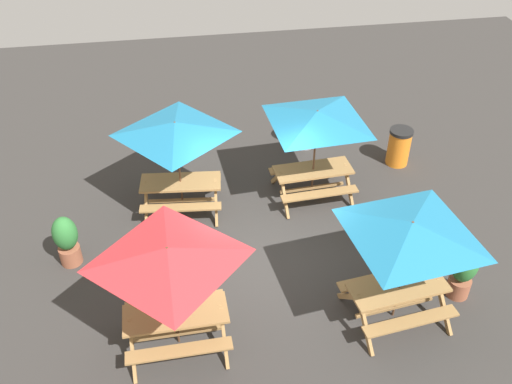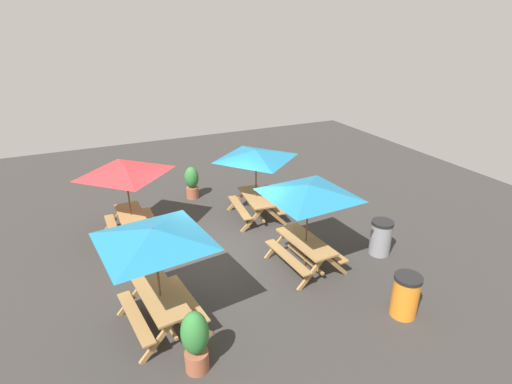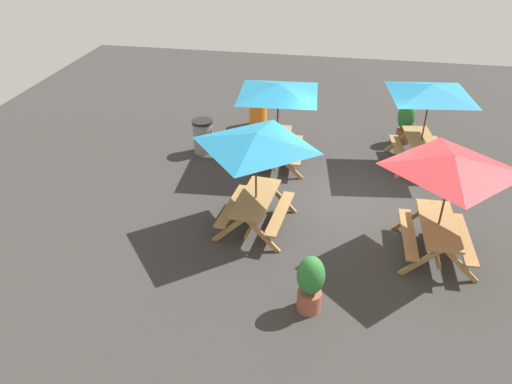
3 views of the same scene
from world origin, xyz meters
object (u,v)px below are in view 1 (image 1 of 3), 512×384
(picnic_table_3, at_px, (410,236))
(trash_bin_gray, at_px, (304,129))
(picnic_table_1, at_px, (317,123))
(trash_bin_orange, at_px, (399,147))
(potted_plant_0, at_px, (66,240))
(picnic_table_2, at_px, (169,262))
(potted_plant_1, at_px, (464,269))
(picnic_table_0, at_px, (176,135))

(picnic_table_3, distance_m, trash_bin_gray, 6.21)
(picnic_table_1, height_order, trash_bin_orange, picnic_table_1)
(trash_bin_gray, height_order, potted_plant_0, potted_plant_0)
(picnic_table_3, bearing_deg, trash_bin_orange, -118.44)
(picnic_table_2, distance_m, potted_plant_0, 3.46)
(potted_plant_1, bearing_deg, picnic_table_1, -59.82)
(picnic_table_1, distance_m, picnic_table_2, 5.08)
(picnic_table_2, bearing_deg, potted_plant_0, -50.32)
(picnic_table_2, relative_size, trash_bin_orange, 2.38)
(picnic_table_0, height_order, trash_bin_orange, picnic_table_0)
(picnic_table_0, bearing_deg, picnic_table_2, 91.22)
(picnic_table_2, xyz_separation_m, potted_plant_1, (-5.42, -0.28, -1.31))
(trash_bin_orange, xyz_separation_m, trash_bin_gray, (2.17, -1.20, 0.00))
(potted_plant_0, height_order, potted_plant_1, potted_plant_1)
(picnic_table_2, distance_m, potted_plant_1, 5.58)
(potted_plant_0, distance_m, potted_plant_1, 7.79)
(picnic_table_1, relative_size, trash_bin_orange, 2.88)
(potted_plant_0, bearing_deg, picnic_table_0, -149.25)
(picnic_table_1, bearing_deg, picnic_table_0, -4.03)
(picnic_table_3, relative_size, trash_bin_gray, 2.86)
(picnic_table_1, relative_size, potted_plant_1, 2.20)
(picnic_table_2, distance_m, picnic_table_3, 4.01)
(trash_bin_orange, bearing_deg, picnic_table_1, 21.48)
(picnic_table_0, xyz_separation_m, potted_plant_0, (2.38, 1.42, -1.37))
(trash_bin_gray, bearing_deg, potted_plant_1, 106.92)
(picnic_table_3, xyz_separation_m, trash_bin_gray, (0.33, -6.02, -1.49))
(potted_plant_0, bearing_deg, picnic_table_1, -165.53)
(picnic_table_0, relative_size, picnic_table_3, 0.83)
(picnic_table_0, relative_size, trash_bin_orange, 2.38)
(picnic_table_0, height_order, picnic_table_1, same)
(picnic_table_2, distance_m, trash_bin_orange, 7.71)
(trash_bin_orange, bearing_deg, potted_plant_1, 84.46)
(picnic_table_0, bearing_deg, picnic_table_3, 139.66)
(picnic_table_0, distance_m, trash_bin_orange, 5.83)
(picnic_table_1, distance_m, trash_bin_gray, 2.66)
(potted_plant_1, bearing_deg, picnic_table_0, -34.68)
(picnic_table_2, bearing_deg, potted_plant_1, -178.34)
(picnic_table_0, relative_size, potted_plant_1, 1.82)
(picnic_table_0, relative_size, trash_bin_gray, 2.38)
(picnic_table_2, height_order, picnic_table_3, same)
(picnic_table_3, bearing_deg, potted_plant_0, -29.21)
(picnic_table_0, height_order, picnic_table_3, same)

